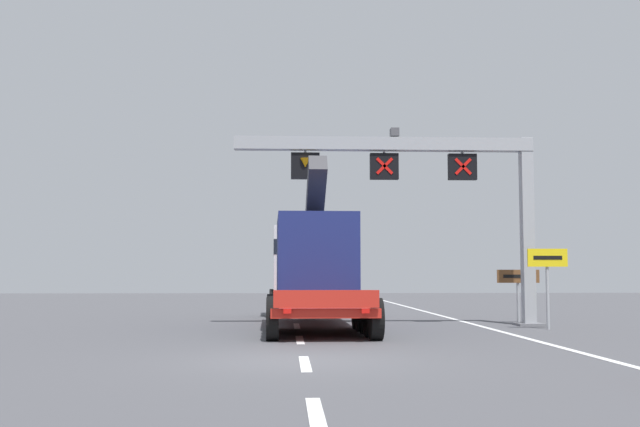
# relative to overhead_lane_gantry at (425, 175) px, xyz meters

# --- Properties ---
(ground) EXTENTS (112.00, 112.00, 0.00)m
(ground) POSITION_rel_overhead_lane_gantry_xyz_m (-4.47, -10.29, -5.09)
(ground) COLOR #4C4C51
(lane_markings) EXTENTS (0.20, 62.34, 0.01)m
(lane_markings) POSITION_rel_overhead_lane_gantry_xyz_m (-4.34, 13.58, -5.09)
(lane_markings) COLOR silver
(lane_markings) RESTS_ON ground
(edge_line_right) EXTENTS (0.20, 63.00, 0.01)m
(edge_line_right) POSITION_rel_overhead_lane_gantry_xyz_m (1.73, 1.71, -5.09)
(edge_line_right) COLOR silver
(edge_line_right) RESTS_ON ground
(overhead_lane_gantry) EXTENTS (10.40, 0.90, 6.67)m
(overhead_lane_gantry) POSITION_rel_overhead_lane_gantry_xyz_m (0.00, 0.00, 0.00)
(overhead_lane_gantry) COLOR #9EA0A5
(overhead_lane_gantry) RESTS_ON ground
(heavy_haul_truck_red) EXTENTS (3.21, 14.10, 5.30)m
(heavy_haul_truck_red) POSITION_rel_overhead_lane_gantry_xyz_m (-3.84, 1.75, -3.10)
(heavy_haul_truck_red) COLOR red
(heavy_haul_truck_red) RESTS_ON ground
(exit_sign_yellow) EXTENTS (1.27, 0.15, 2.52)m
(exit_sign_yellow) POSITION_rel_overhead_lane_gantry_xyz_m (3.51, -1.84, -3.21)
(exit_sign_yellow) COLOR #9EA0A5
(exit_sign_yellow) RESTS_ON ground
(tourist_info_sign_brown) EXTENTS (1.51, 0.15, 1.88)m
(tourist_info_sign_brown) POSITION_rel_overhead_lane_gantry_xyz_m (3.52, 1.27, -3.66)
(tourist_info_sign_brown) COLOR #9EA0A5
(tourist_info_sign_brown) RESTS_ON ground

